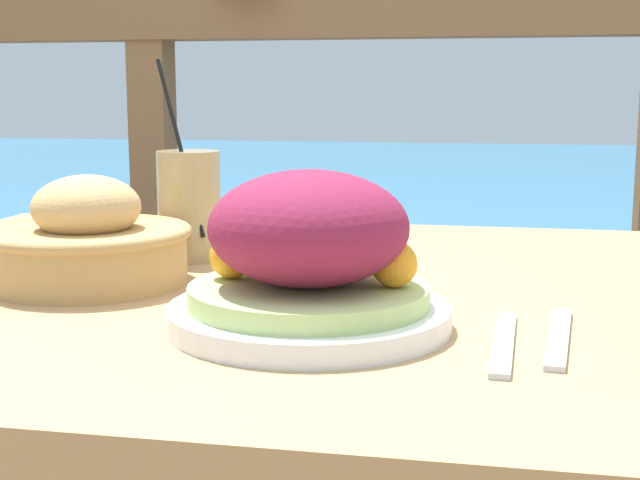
% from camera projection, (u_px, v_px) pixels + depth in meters
% --- Properties ---
extents(patio_table, '(1.17, 0.87, 0.73)m').
position_uv_depth(patio_table, '(320.00, 366.00, 0.96)').
color(patio_table, tan).
rests_on(patio_table, ground_plane).
extents(railing_fence, '(2.80, 0.08, 1.11)m').
position_uv_depth(railing_fence, '(393.00, 169.00, 1.60)').
color(railing_fence, brown).
rests_on(railing_fence, ground_plane).
extents(sea_backdrop, '(12.00, 4.00, 0.56)m').
position_uv_depth(sea_backdrop, '(453.00, 231.00, 4.10)').
color(sea_backdrop, teal).
rests_on(sea_backdrop, ground_plane).
extents(salad_plate, '(0.25, 0.25, 0.14)m').
position_uv_depth(salad_plate, '(309.00, 260.00, 0.76)').
color(salad_plate, white).
rests_on(salad_plate, patio_table).
extents(drink_glass, '(0.08, 0.08, 0.24)m').
position_uv_depth(drink_glass, '(189.00, 205.00, 1.07)').
color(drink_glass, tan).
rests_on(drink_glass, patio_table).
extents(bread_basket, '(0.22, 0.22, 0.12)m').
position_uv_depth(bread_basket, '(88.00, 242.00, 0.94)').
color(bread_basket, tan).
rests_on(bread_basket, patio_table).
extents(fork, '(0.02, 0.18, 0.00)m').
position_uv_depth(fork, '(504.00, 343.00, 0.72)').
color(fork, silver).
rests_on(fork, patio_table).
extents(knife, '(0.03, 0.18, 0.00)m').
position_uv_depth(knife, '(559.00, 337.00, 0.73)').
color(knife, silver).
rests_on(knife, patio_table).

